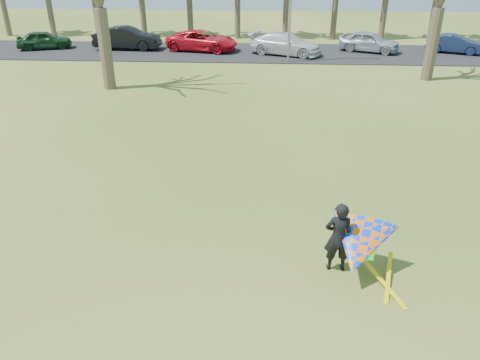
# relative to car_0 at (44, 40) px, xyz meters

# --- Properties ---
(ground) EXTENTS (100.00, 100.00, 0.00)m
(ground) POSITION_rel_car_0_xyz_m (16.20, -25.24, -0.72)
(ground) COLOR #285913
(ground) RESTS_ON ground
(parking_strip) EXTENTS (46.00, 7.00, 0.06)m
(parking_strip) POSITION_rel_car_0_xyz_m (16.20, -0.24, -0.69)
(parking_strip) COLOR black
(parking_strip) RESTS_ON ground
(car_0) EXTENTS (4.20, 2.77, 1.33)m
(car_0) POSITION_rel_car_0_xyz_m (0.00, 0.00, 0.00)
(car_0) COLOR #16391C
(car_0) RESTS_ON parking_strip
(car_1) EXTENTS (4.98, 1.88, 1.62)m
(car_1) POSITION_rel_car_0_xyz_m (6.29, 0.24, 0.15)
(car_1) COLOR black
(car_1) RESTS_ON parking_strip
(car_2) EXTENTS (5.58, 3.39, 1.45)m
(car_2) POSITION_rel_car_0_xyz_m (11.97, 0.07, 0.06)
(car_2) COLOR red
(car_2) RESTS_ON parking_strip
(car_3) EXTENTS (5.53, 3.72, 1.49)m
(car_3) POSITION_rel_car_0_xyz_m (18.07, -0.95, 0.08)
(car_3) COLOR silver
(car_3) RESTS_ON parking_strip
(car_4) EXTENTS (4.65, 3.32, 1.47)m
(car_4) POSITION_rel_car_0_xyz_m (24.20, 0.41, 0.07)
(car_4) COLOR #A0A4AD
(car_4) RESTS_ON parking_strip
(car_5) EXTENTS (4.12, 2.65, 1.28)m
(car_5) POSITION_rel_car_0_xyz_m (30.30, 0.37, -0.02)
(car_5) COLOR #172245
(car_5) RESTS_ON parking_strip
(kite_flyer) EXTENTS (2.13, 2.39, 2.02)m
(kite_flyer) POSITION_rel_car_0_xyz_m (19.08, -25.94, 0.13)
(kite_flyer) COLOR black
(kite_flyer) RESTS_ON ground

